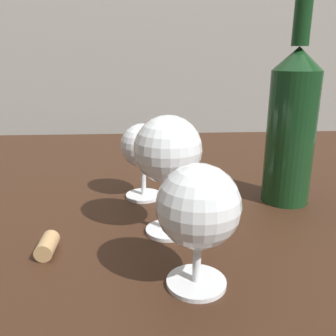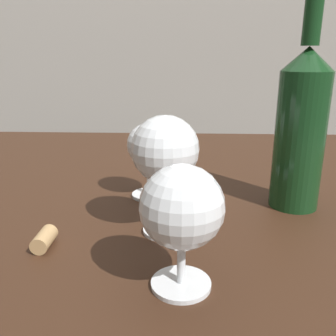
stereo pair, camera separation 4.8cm
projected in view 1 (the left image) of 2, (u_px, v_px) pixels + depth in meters
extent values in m
cube|color=#382114|center=(173.00, 188.00, 0.71)|extent=(1.17, 0.90, 0.03)
cylinder|color=#382114|center=(319.00, 242.00, 1.22)|extent=(0.06, 0.06, 0.68)
cylinder|color=white|center=(194.00, 282.00, 0.39)|extent=(0.06, 0.06, 0.00)
cylinder|color=white|center=(194.00, 256.00, 0.38)|extent=(0.01, 0.01, 0.06)
sphere|color=white|center=(196.00, 206.00, 0.36)|extent=(0.09, 0.09, 0.09)
ellipsoid|color=gold|center=(196.00, 209.00, 0.36)|extent=(0.08, 0.08, 0.03)
cylinder|color=white|center=(168.00, 230.00, 0.50)|extent=(0.06, 0.06, 0.00)
cylinder|color=white|center=(168.00, 200.00, 0.49)|extent=(0.01, 0.01, 0.08)
sphere|color=white|center=(168.00, 149.00, 0.47)|extent=(0.09, 0.09, 0.09)
ellipsoid|color=#EACC66|center=(168.00, 152.00, 0.47)|extent=(0.08, 0.08, 0.03)
cylinder|color=white|center=(144.00, 196.00, 0.63)|extent=(0.06, 0.06, 0.00)
cylinder|color=white|center=(143.00, 177.00, 0.62)|extent=(0.01, 0.01, 0.06)
sphere|color=white|center=(143.00, 145.00, 0.60)|extent=(0.07, 0.07, 0.07)
ellipsoid|color=#380711|center=(143.00, 147.00, 0.60)|extent=(0.06, 0.06, 0.03)
cylinder|color=#143819|center=(290.00, 139.00, 0.58)|extent=(0.08, 0.08, 0.21)
cone|color=#143819|center=(298.00, 58.00, 0.54)|extent=(0.08, 0.08, 0.03)
cylinder|color=#143819|center=(303.00, 19.00, 0.53)|extent=(0.03, 0.03, 0.08)
cylinder|color=tan|center=(47.00, 246.00, 0.45)|extent=(0.02, 0.04, 0.02)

